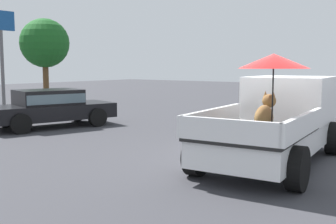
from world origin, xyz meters
TOP-DOWN VIEW (x-y plane):
  - ground_plane at (0.00, 0.00)m, footprint 80.00×80.00m
  - pickup_truck_main at (0.43, 0.02)m, footprint 5.20×2.64m
  - parked_sedan_near at (0.50, 8.44)m, footprint 4.62×2.91m
  - motel_sign at (2.28, 14.25)m, footprint 1.40×0.16m
  - tree_by_lot at (5.88, 15.84)m, footprint 2.72×2.72m

SIDE VIEW (x-z plane):
  - ground_plane at x=0.00m, z-range 0.00..0.00m
  - parked_sedan_near at x=0.50m, z-range 0.08..1.41m
  - pickup_truck_main at x=0.43m, z-range -0.21..2.18m
  - motel_sign at x=2.28m, z-range 0.98..5.67m
  - tree_by_lot at x=5.88m, z-range 1.00..5.77m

